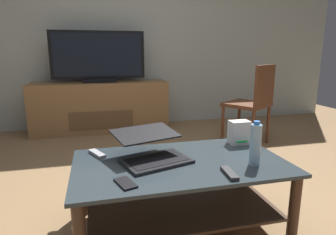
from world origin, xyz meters
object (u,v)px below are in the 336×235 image
at_px(laptop, 152,149).
at_px(water_bottle_near, 255,144).
at_px(router_box, 239,132).
at_px(television, 98,58).
at_px(coffee_table, 180,182).
at_px(dining_chair, 253,100).
at_px(tv_remote, 229,173).
at_px(soundbar_remote, 97,154).
at_px(cell_phone, 126,183).
at_px(media_cabinet, 101,107).

relative_size(laptop, water_bottle_near, 1.88).
bearing_deg(laptop, router_box, 13.06).
bearing_deg(television, laptop, -83.89).
relative_size(coffee_table, laptop, 2.56).
bearing_deg(dining_chair, coffee_table, -133.13).
xyz_separation_m(laptop, tv_remote, (0.35, -0.32, -0.05)).
relative_size(dining_chair, tv_remote, 5.76).
distance_m(water_bottle_near, soundbar_remote, 0.95).
relative_size(laptop, soundbar_remote, 3.02).
relative_size(coffee_table, soundbar_remote, 7.71).
bearing_deg(cell_phone, television, 73.16).
bearing_deg(water_bottle_near, coffee_table, 158.35).
height_order(dining_chair, water_bottle_near, dining_chair).
xyz_separation_m(television, cell_phone, (0.06, -2.60, -0.54)).
distance_m(dining_chair, laptop, 1.91).
distance_m(media_cabinet, dining_chair, 1.98).
bearing_deg(laptop, dining_chair, 42.00).
bearing_deg(tv_remote, laptop, 142.41).
relative_size(coffee_table, router_box, 7.54).
distance_m(tv_remote, soundbar_remote, 0.82).
xyz_separation_m(coffee_table, media_cabinet, (-0.41, 2.40, 0.03)).
bearing_deg(water_bottle_near, cell_phone, -174.77).
height_order(dining_chair, tv_remote, dining_chair).
distance_m(television, dining_chair, 2.01).
bearing_deg(media_cabinet, cell_phone, -88.68).
relative_size(coffee_table, dining_chair, 1.34).
bearing_deg(media_cabinet, water_bottle_near, -72.69).
height_order(media_cabinet, dining_chair, dining_chair).
bearing_deg(dining_chair, television, 148.06).
distance_m(laptop, water_bottle_near, 0.60).
bearing_deg(dining_chair, soundbar_remote, -147.11).
xyz_separation_m(media_cabinet, cell_phone, (0.06, -2.63, 0.10)).
distance_m(router_box, cell_phone, 0.95).
relative_size(media_cabinet, water_bottle_near, 6.93).
relative_size(media_cabinet, dining_chair, 1.93).
relative_size(laptop, router_box, 2.95).
distance_m(media_cabinet, water_bottle_near, 2.69).
xyz_separation_m(media_cabinet, router_box, (0.90, -2.19, 0.18)).
height_order(water_bottle_near, soundbar_remote, water_bottle_near).
relative_size(router_box, tv_remote, 1.02).
bearing_deg(television, router_box, -67.51).
bearing_deg(media_cabinet, soundbar_remote, -91.81).
bearing_deg(laptop, water_bottle_near, -22.14).
bearing_deg(media_cabinet, laptop, -83.95).
relative_size(television, cell_phone, 8.53).
xyz_separation_m(television, tv_remote, (0.60, -2.63, -0.54)).
bearing_deg(coffee_table, dining_chair, 46.87).
distance_m(dining_chair, soundbar_remote, 2.07).
bearing_deg(soundbar_remote, water_bottle_near, -48.36).
height_order(cell_phone, tv_remote, tv_remote).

